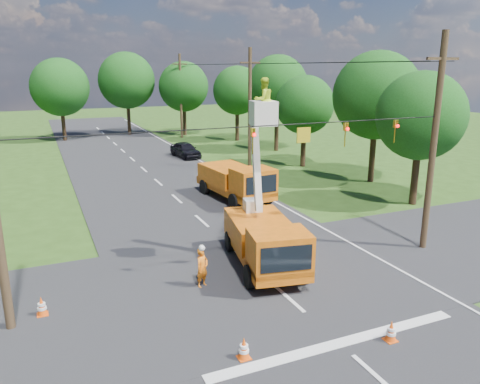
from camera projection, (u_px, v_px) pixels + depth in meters
name	position (u px, v px, depth m)	size (l,w,h in m)	color
ground	(158.00, 183.00, 35.23)	(140.00, 140.00, 0.00)	#284414
road_main	(158.00, 183.00, 35.23)	(12.00, 100.00, 0.06)	black
road_cross	(265.00, 278.00, 19.30)	(56.00, 10.00, 0.07)	black
stop_bar	(339.00, 345.00, 14.70)	(9.00, 0.45, 0.02)	silver
edge_line	(227.00, 176.00, 37.40)	(0.12, 90.00, 0.02)	silver
bucket_truck	(265.00, 230.00, 19.97)	(3.45, 6.57, 8.04)	orange
second_truck	(236.00, 181.00, 30.34)	(3.20, 6.87, 2.49)	orange
ground_worker	(202.00, 268.00, 18.38)	(0.59, 0.39, 1.62)	#F05B14
distant_car	(185.00, 150.00, 44.99)	(1.76, 4.37, 1.49)	black
traffic_cone_0	(244.00, 349.00, 13.88)	(0.38, 0.38, 0.71)	#F0500C
traffic_cone_1	(391.00, 331.00, 14.78)	(0.38, 0.38, 0.71)	#F0500C
traffic_cone_2	(245.00, 218.00, 25.83)	(0.38, 0.38, 0.71)	#F0500C
traffic_cone_3	(248.00, 204.00, 28.51)	(0.38, 0.38, 0.71)	#F0500C
traffic_cone_4	(42.00, 306.00, 16.32)	(0.38, 0.38, 0.71)	#F0500C
traffic_cone_6	(222.00, 181.00, 34.29)	(0.38, 0.38, 0.71)	#F0500C
pole_right_near	(434.00, 143.00, 21.27)	(1.80, 0.30, 10.00)	#4C3823
pole_right_mid	(250.00, 108.00, 38.97)	(1.80, 0.30, 10.00)	#4C3823
pole_right_far	(181.00, 96.00, 56.67)	(1.80, 0.30, 10.00)	#4C3823
signal_span	(317.00, 134.00, 18.64)	(18.00, 0.29, 1.07)	black
tree_right_a	(421.00, 116.00, 28.40)	(5.40, 5.40, 8.28)	#382616
tree_right_b	(377.00, 96.00, 34.06)	(6.40, 6.40, 9.65)	#382616
tree_right_c	(305.00, 105.00, 39.85)	(5.00, 5.00, 7.83)	#382616
tree_right_d	(277.00, 85.00, 47.20)	(6.00, 6.00, 9.70)	#382616
tree_right_e	(237.00, 91.00, 54.12)	(5.60, 5.60, 8.63)	#382616
tree_far_a	(60.00, 87.00, 53.83)	(6.60, 6.60, 9.50)	#382616
tree_far_b	(127.00, 81.00, 58.53)	(7.00, 7.00, 10.32)	#382616
tree_far_c	(184.00, 87.00, 58.58)	(6.20, 6.20, 9.18)	#382616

